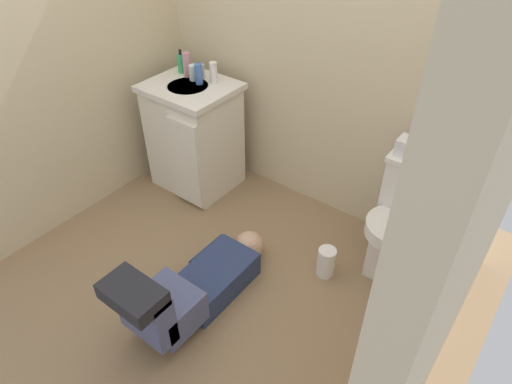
# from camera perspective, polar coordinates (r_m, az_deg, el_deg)

# --- Properties ---
(ground_plane) EXTENTS (2.90, 2.96, 0.04)m
(ground_plane) POSITION_cam_1_polar(r_m,az_deg,el_deg) (2.87, -4.37, -10.50)
(ground_plane) COLOR #8A6C4B
(wall_back) EXTENTS (2.56, 0.08, 2.40)m
(wall_back) POSITION_cam_1_polar(r_m,az_deg,el_deg) (2.89, 8.43, 18.95)
(wall_back) COLOR beige
(wall_back) RESTS_ON ground_plane
(wall_left) EXTENTS (0.08, 1.96, 2.40)m
(wall_left) POSITION_cam_1_polar(r_m,az_deg,el_deg) (3.05, -24.43, 17.13)
(wall_left) COLOR beige
(wall_left) RESTS_ON ground_plane
(wall_right) EXTENTS (0.08, 1.96, 2.40)m
(wall_right) POSITION_cam_1_polar(r_m,az_deg,el_deg) (1.67, 27.73, -0.94)
(wall_right) COLOR beige
(wall_right) RESTS_ON ground_plane
(toilet) EXTENTS (0.36, 0.46, 0.75)m
(toilet) POSITION_cam_1_polar(r_m,az_deg,el_deg) (2.78, 18.10, -3.57)
(toilet) COLOR silver
(toilet) RESTS_ON ground_plane
(vanity_cabinet) EXTENTS (0.60, 0.53, 0.82)m
(vanity_cabinet) POSITION_cam_1_polar(r_m,az_deg,el_deg) (3.36, -7.82, 7.08)
(vanity_cabinet) COLOR silver
(vanity_cabinet) RESTS_ON ground_plane
(faucet) EXTENTS (0.02, 0.02, 0.10)m
(faucet) POSITION_cam_1_polar(r_m,az_deg,el_deg) (3.25, -6.74, 15.02)
(faucet) COLOR silver
(faucet) RESTS_ON vanity_cabinet
(person_plumber) EXTENTS (0.39, 1.06, 0.52)m
(person_plumber) POSITION_cam_1_polar(r_m,az_deg,el_deg) (2.57, -8.16, -11.89)
(person_plumber) COLOR navy
(person_plumber) RESTS_ON ground_plane
(tissue_box) EXTENTS (0.22, 0.11, 0.10)m
(tissue_box) POSITION_cam_1_polar(r_m,az_deg,el_deg) (2.61, 19.79, 5.01)
(tissue_box) COLOR silver
(tissue_box) RESTS_ON toilet
(toiletry_bag) EXTENTS (0.12, 0.09, 0.11)m
(toiletry_bag) POSITION_cam_1_polar(r_m,az_deg,el_deg) (2.58, 22.85, 3.91)
(toiletry_bag) COLOR #B22D3F
(toiletry_bag) RESTS_ON toilet
(soap_dispenser) EXTENTS (0.06, 0.06, 0.17)m
(soap_dispenser) POSITION_cam_1_polar(r_m,az_deg,el_deg) (3.35, -9.49, 15.86)
(soap_dispenser) COLOR #349F5D
(soap_dispenser) RESTS_ON vanity_cabinet
(bottle_pink) EXTENTS (0.05, 0.05, 0.17)m
(bottle_pink) POSITION_cam_1_polar(r_m,az_deg,el_deg) (3.27, -8.80, 15.70)
(bottle_pink) COLOR #D18A9A
(bottle_pink) RESTS_ON vanity_cabinet
(bottle_clear) EXTENTS (0.06, 0.06, 0.11)m
(bottle_clear) POSITION_cam_1_polar(r_m,az_deg,el_deg) (3.22, -8.00, 14.80)
(bottle_clear) COLOR silver
(bottle_clear) RESTS_ON vanity_cabinet
(bottle_blue) EXTENTS (0.05, 0.05, 0.14)m
(bottle_blue) POSITION_cam_1_polar(r_m,az_deg,el_deg) (3.16, -7.30, 14.66)
(bottle_blue) COLOR #436AB7
(bottle_blue) RESTS_ON vanity_cabinet
(bottle_white) EXTENTS (0.05, 0.05, 0.15)m
(bottle_white) POSITION_cam_1_polar(r_m,az_deg,el_deg) (3.16, -5.43, 14.85)
(bottle_white) COLOR silver
(bottle_white) RESTS_ON vanity_cabinet
(paper_towel_roll) EXTENTS (0.11, 0.11, 0.20)m
(paper_towel_roll) POSITION_cam_1_polar(r_m,az_deg,el_deg) (2.81, 8.91, -8.78)
(paper_towel_roll) COLOR white
(paper_towel_roll) RESTS_ON ground_plane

